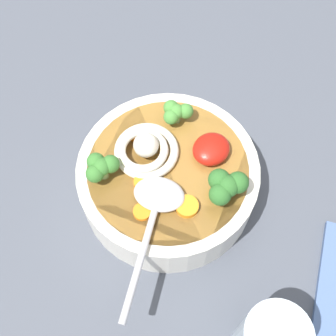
% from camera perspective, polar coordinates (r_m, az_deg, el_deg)
% --- Properties ---
extents(table_slab, '(1.27, 1.27, 0.03)m').
position_cam_1_polar(table_slab, '(0.63, -4.36, -3.47)').
color(table_slab, '#474C56').
rests_on(table_slab, ground).
extents(soup_bowl, '(0.22, 0.22, 0.06)m').
position_cam_1_polar(soup_bowl, '(0.59, 0.00, -1.40)').
color(soup_bowl, silver).
rests_on(soup_bowl, table_slab).
extents(noodle_pile, '(0.09, 0.09, 0.04)m').
position_cam_1_polar(noodle_pile, '(0.56, -2.90, 2.40)').
color(noodle_pile, silver).
rests_on(noodle_pile, soup_bowl).
extents(soup_spoon, '(0.17, 0.12, 0.02)m').
position_cam_1_polar(soup_spoon, '(0.53, -1.43, -4.52)').
color(soup_spoon, '#B7B7BC').
rests_on(soup_spoon, soup_bowl).
extents(chili_sauce_dollop, '(0.05, 0.04, 0.02)m').
position_cam_1_polar(chili_sauce_dollop, '(0.56, 5.34, 2.34)').
color(chili_sauce_dollop, '#B2190F').
rests_on(chili_sauce_dollop, soup_bowl).
extents(broccoli_floret_far, '(0.04, 0.03, 0.03)m').
position_cam_1_polar(broccoli_floret_far, '(0.58, 0.95, 6.97)').
color(broccoli_floret_far, '#7A9E60').
rests_on(broccoli_floret_far, soup_bowl).
extents(broccoli_floret_near_spoon, '(0.04, 0.04, 0.03)m').
position_cam_1_polar(broccoli_floret_near_spoon, '(0.54, -8.26, 0.16)').
color(broccoli_floret_near_spoon, '#7A9E60').
rests_on(broccoli_floret_near_spoon, soup_bowl).
extents(broccoli_floret_front, '(0.05, 0.04, 0.04)m').
position_cam_1_polar(broccoli_floret_front, '(0.53, 7.18, -2.21)').
color(broccoli_floret_front, '#7A9E60').
rests_on(broccoli_floret_front, soup_bowl).
extents(carrot_slice_extra_b, '(0.03, 0.03, 0.01)m').
position_cam_1_polar(carrot_slice_extra_b, '(0.53, 2.36, -4.74)').
color(carrot_slice_extra_b, orange).
rests_on(carrot_slice_extra_b, soup_bowl).
extents(carrot_slice_center, '(0.02, 0.02, 0.01)m').
position_cam_1_polar(carrot_slice_center, '(0.53, -3.19, -5.40)').
color(carrot_slice_center, orange).
rests_on(carrot_slice_center, soup_bowl).
extents(carrot_slice_right, '(0.02, 0.02, 0.01)m').
position_cam_1_polar(carrot_slice_right, '(0.58, -3.60, 3.99)').
color(carrot_slice_right, orange).
rests_on(carrot_slice_right, soup_bowl).
extents(carrot_slice_beside_noodles, '(0.03, 0.03, 0.01)m').
position_cam_1_polar(carrot_slice_beside_noodles, '(0.55, -2.81, -1.76)').
color(carrot_slice_beside_noodles, orange).
rests_on(carrot_slice_beside_noodles, soup_bowl).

